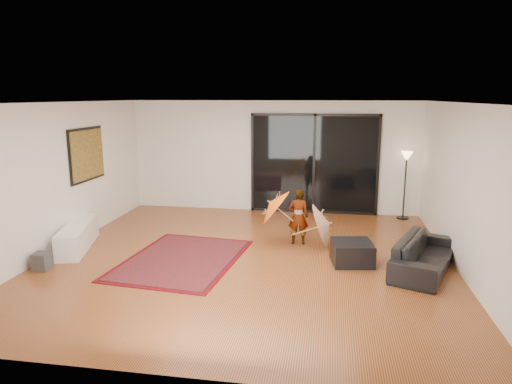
% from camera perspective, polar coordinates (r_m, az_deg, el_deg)
% --- Properties ---
extents(floor, '(7.00, 7.00, 0.00)m').
position_cam_1_polar(floor, '(8.10, -1.09, -8.35)').
color(floor, '#9A532A').
rests_on(floor, ground).
extents(ceiling, '(7.00, 7.00, 0.00)m').
position_cam_1_polar(ceiling, '(7.60, -1.17, 11.12)').
color(ceiling, white).
rests_on(ceiling, wall_back).
extents(wall_back, '(7.00, 0.00, 7.00)m').
position_cam_1_polar(wall_back, '(11.16, 2.14, 4.42)').
color(wall_back, silver).
rests_on(wall_back, floor).
extents(wall_front, '(7.00, 0.00, 7.00)m').
position_cam_1_polar(wall_front, '(4.45, -9.37, -7.37)').
color(wall_front, silver).
rests_on(wall_front, floor).
extents(wall_left, '(0.00, 7.00, 7.00)m').
position_cam_1_polar(wall_left, '(9.04, -23.51, 1.66)').
color(wall_left, silver).
rests_on(wall_left, floor).
extents(wall_right, '(0.00, 7.00, 7.00)m').
position_cam_1_polar(wall_right, '(7.90, 24.69, 0.20)').
color(wall_right, silver).
rests_on(wall_right, floor).
extents(sliding_door, '(3.06, 0.07, 2.40)m').
position_cam_1_polar(sliding_door, '(11.07, 7.26, 3.49)').
color(sliding_door, black).
rests_on(sliding_door, wall_back).
extents(painting, '(0.04, 1.28, 1.08)m').
position_cam_1_polar(painting, '(9.83, -20.35, 4.43)').
color(painting, black).
rests_on(painting, wall_left).
extents(media_console, '(0.86, 1.70, 0.46)m').
position_cam_1_polar(media_console, '(9.22, -21.39, -5.16)').
color(media_console, white).
rests_on(media_console, floor).
extents(speaker, '(0.26, 0.26, 0.29)m').
position_cam_1_polar(speaker, '(8.36, -25.22, -7.84)').
color(speaker, '#424244').
rests_on(speaker, floor).
extents(persian_rug, '(2.11, 2.77, 0.02)m').
position_cam_1_polar(persian_rug, '(8.16, -9.21, -8.29)').
color(persian_rug, '#50060D').
rests_on(persian_rug, floor).
extents(sofa, '(1.37, 2.00, 0.54)m').
position_cam_1_polar(sofa, '(7.99, 20.30, -7.35)').
color(sofa, black).
rests_on(sofa, floor).
extents(ottoman, '(0.76, 0.76, 0.38)m').
position_cam_1_polar(ottoman, '(8.01, 11.90, -7.41)').
color(ottoman, black).
rests_on(ottoman, floor).
extents(floor_lamp, '(0.27, 0.27, 1.57)m').
position_cam_1_polar(floor_lamp, '(10.97, 18.26, 3.11)').
color(floor_lamp, black).
rests_on(floor_lamp, floor).
extents(child, '(0.41, 0.29, 1.08)m').
position_cam_1_polar(child, '(8.78, 5.30, -3.08)').
color(child, '#999999').
rests_on(child, floor).
extents(parasol_orange, '(0.62, 0.79, 0.86)m').
position_cam_1_polar(parasol_orange, '(8.74, 1.70, -1.80)').
color(parasol_orange, '#FF5A0D').
rests_on(parasol_orange, child).
extents(parasol_white, '(0.52, 0.88, 0.92)m').
position_cam_1_polar(parasol_white, '(8.63, 9.20, -3.71)').
color(parasol_white, silver).
rests_on(parasol_white, floor).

